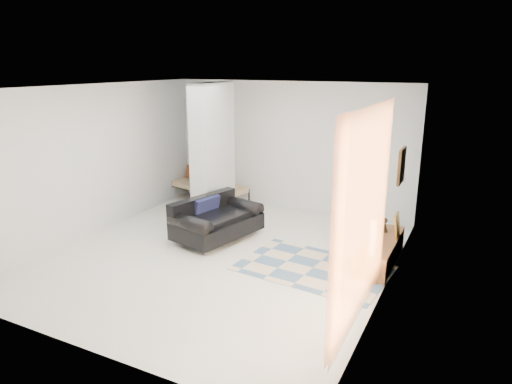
% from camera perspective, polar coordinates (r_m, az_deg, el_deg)
% --- Properties ---
extents(floor, '(6.00, 6.00, 0.00)m').
position_cam_1_polar(floor, '(7.90, -4.45, -7.83)').
color(floor, silver).
rests_on(floor, ground).
extents(ceiling, '(6.00, 6.00, 0.00)m').
position_cam_1_polar(ceiling, '(7.25, -4.93, 12.90)').
color(ceiling, white).
rests_on(ceiling, wall_back).
extents(wall_back, '(6.00, 0.00, 6.00)m').
position_cam_1_polar(wall_back, '(10.08, 4.18, 5.70)').
color(wall_back, silver).
rests_on(wall_back, ground).
extents(wall_front, '(6.00, 0.00, 6.00)m').
position_cam_1_polar(wall_front, '(5.23, -21.93, -5.01)').
color(wall_front, silver).
rests_on(wall_front, ground).
extents(wall_left, '(0.00, 6.00, 6.00)m').
position_cam_1_polar(wall_left, '(9.15, -19.63, 3.79)').
color(wall_left, silver).
rests_on(wall_left, ground).
extents(wall_right, '(0.00, 6.00, 6.00)m').
position_cam_1_polar(wall_right, '(6.51, 16.54, -0.54)').
color(wall_right, silver).
rests_on(wall_right, ground).
extents(partition_column, '(0.35, 1.20, 2.80)m').
position_cam_1_polar(partition_column, '(9.35, -5.41, 4.87)').
color(partition_column, silver).
rests_on(partition_column, floor).
extents(hallway_door, '(0.85, 0.06, 2.04)m').
position_cam_1_polar(hallway_door, '(11.07, -6.06, 4.56)').
color(hallway_door, silver).
rests_on(hallway_door, floor).
extents(curtain, '(0.00, 2.55, 2.55)m').
position_cam_1_polar(curtain, '(5.43, 13.53, -2.99)').
color(curtain, orange).
rests_on(curtain, wall_right).
extents(wall_art, '(0.04, 0.45, 0.55)m').
position_cam_1_polar(wall_art, '(7.32, 17.75, 3.14)').
color(wall_art, '#3E2710').
rests_on(wall_art, wall_right).
extents(media_console, '(0.45, 1.62, 0.80)m').
position_cam_1_polar(media_console, '(7.78, 15.41, -7.12)').
color(media_console, brown).
rests_on(media_console, floor).
extents(loveseat, '(1.30, 1.80, 0.76)m').
position_cam_1_polar(loveseat, '(8.52, -5.16, -3.51)').
color(loveseat, silver).
rests_on(loveseat, floor).
extents(daybed, '(2.13, 1.29, 0.77)m').
position_cam_1_polar(daybed, '(10.80, -6.24, 0.94)').
color(daybed, black).
rests_on(daybed, floor).
extents(area_rug, '(2.43, 1.74, 0.01)m').
position_cam_1_polar(area_rug, '(7.44, 7.15, -9.40)').
color(area_rug, beige).
rests_on(area_rug, floor).
extents(cylinder_lamp, '(0.10, 0.10, 0.55)m').
position_cam_1_polar(cylinder_lamp, '(6.96, 14.35, -5.63)').
color(cylinder_lamp, beige).
rests_on(cylinder_lamp, media_console).
extents(bronze_figurine, '(0.14, 0.14, 0.24)m').
position_cam_1_polar(bronze_figurine, '(8.04, 15.79, -3.99)').
color(bronze_figurine, black).
rests_on(bronze_figurine, media_console).
extents(vase, '(0.20, 0.20, 0.20)m').
position_cam_1_polar(vase, '(7.52, 14.92, -5.49)').
color(vase, silver).
rests_on(vase, media_console).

